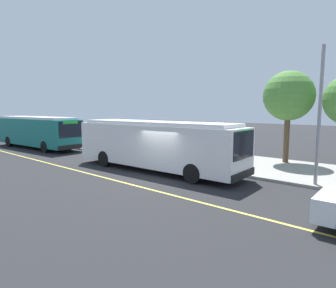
% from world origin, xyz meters
% --- Properties ---
extents(ground_plane, '(120.00, 120.00, 0.00)m').
position_xyz_m(ground_plane, '(0.00, 0.00, 0.00)').
color(ground_plane, '#232326').
extents(sidewalk_curb, '(44.00, 6.40, 0.15)m').
position_xyz_m(sidewalk_curb, '(0.00, 6.00, 0.07)').
color(sidewalk_curb, gray).
rests_on(sidewalk_curb, ground_plane).
extents(lane_stripe_center, '(36.00, 0.14, 0.01)m').
position_xyz_m(lane_stripe_center, '(0.00, -2.20, 0.00)').
color(lane_stripe_center, '#E0D64C').
rests_on(lane_stripe_center, ground_plane).
extents(transit_bus_main, '(11.37, 2.99, 2.95)m').
position_xyz_m(transit_bus_main, '(-1.44, 1.01, 1.62)').
color(transit_bus_main, white).
rests_on(transit_bus_main, ground_plane).
extents(transit_bus_second, '(11.03, 3.29, 2.95)m').
position_xyz_m(transit_bus_second, '(-16.77, 0.88, 1.62)').
color(transit_bus_second, '#146B66').
rests_on(transit_bus_second, ground_plane).
extents(bus_shelter, '(2.90, 1.60, 2.48)m').
position_xyz_m(bus_shelter, '(-1.05, 5.54, 1.92)').
color(bus_shelter, '#333338').
rests_on(bus_shelter, sidewalk_curb).
extents(waiting_bench, '(1.60, 0.48, 0.95)m').
position_xyz_m(waiting_bench, '(-1.04, 5.38, 0.63)').
color(waiting_bench, brown).
rests_on(waiting_bench, sidewalk_curb).
extents(route_sign_post, '(0.44, 0.08, 2.80)m').
position_xyz_m(route_sign_post, '(1.62, 3.29, 1.96)').
color(route_sign_post, '#333338').
rests_on(route_sign_post, sidewalk_curb).
extents(pedestrian_commuter, '(0.24, 0.40, 1.69)m').
position_xyz_m(pedestrian_commuter, '(1.96, 4.37, 1.12)').
color(pedestrian_commuter, '#282D47').
rests_on(pedestrian_commuter, sidewalk_curb).
extents(street_tree_near_shelter, '(3.23, 3.23, 5.99)m').
position_xyz_m(street_tree_near_shelter, '(3.78, 8.10, 4.50)').
color(street_tree_near_shelter, brown).
rests_on(street_tree_near_shelter, sidewalk_curb).
extents(utility_pole, '(0.16, 0.16, 6.40)m').
position_xyz_m(utility_pole, '(6.87, 3.22, 3.35)').
color(utility_pole, gray).
rests_on(utility_pole, sidewalk_curb).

